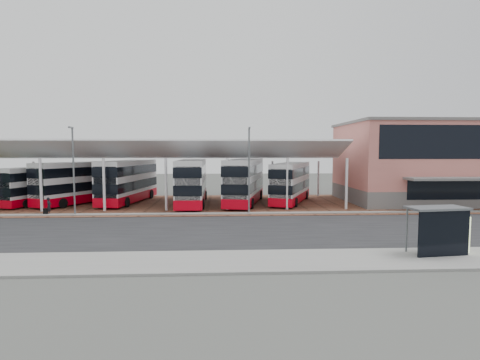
{
  "coord_description": "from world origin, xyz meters",
  "views": [
    {
      "loc": [
        -0.55,
        -28.35,
        5.88
      ],
      "look_at": [
        1.24,
        7.92,
        3.08
      ],
      "focal_mm": 28.0,
      "sensor_mm": 36.0,
      "label": 1
    }
  ],
  "objects_px": {
    "bus_3": "(192,182)",
    "bus_4": "(245,182)",
    "bus_shelter": "(445,225)",
    "bus_2": "(128,181)",
    "terminal": "(425,162)",
    "bus_1": "(81,183)",
    "bus_0": "(40,185)",
    "bus_5": "(291,183)",
    "pedestrian": "(49,206)"
  },
  "relations": [
    {
      "from": "terminal",
      "to": "bus_1",
      "type": "height_order",
      "value": "terminal"
    },
    {
      "from": "bus_3",
      "to": "bus_5",
      "type": "bearing_deg",
      "value": 4.64
    },
    {
      "from": "bus_1",
      "to": "bus_2",
      "type": "bearing_deg",
      "value": 33.64
    },
    {
      "from": "terminal",
      "to": "bus_2",
      "type": "height_order",
      "value": "terminal"
    },
    {
      "from": "bus_4",
      "to": "pedestrian",
      "type": "relative_size",
      "value": 7.78
    },
    {
      "from": "bus_4",
      "to": "bus_0",
      "type": "bearing_deg",
      "value": -169.6
    },
    {
      "from": "bus_0",
      "to": "pedestrian",
      "type": "height_order",
      "value": "bus_0"
    },
    {
      "from": "bus_1",
      "to": "bus_3",
      "type": "xyz_separation_m",
      "value": [
        12.46,
        -1.49,
        0.12
      ]
    },
    {
      "from": "bus_2",
      "to": "bus_3",
      "type": "relative_size",
      "value": 1.01
    },
    {
      "from": "terminal",
      "to": "bus_2",
      "type": "distance_m",
      "value": 34.26
    },
    {
      "from": "bus_4",
      "to": "pedestrian",
      "type": "xyz_separation_m",
      "value": [
        -18.46,
        -6.54,
        -1.66
      ]
    },
    {
      "from": "bus_2",
      "to": "bus_4",
      "type": "xyz_separation_m",
      "value": [
        13.2,
        -1.6,
        0.07
      ]
    },
    {
      "from": "bus_1",
      "to": "pedestrian",
      "type": "distance_m",
      "value": 7.78
    },
    {
      "from": "bus_2",
      "to": "pedestrian",
      "type": "xyz_separation_m",
      "value": [
        -5.26,
        -8.13,
        -1.59
      ]
    },
    {
      "from": "bus_1",
      "to": "bus_5",
      "type": "distance_m",
      "value": 23.61
    },
    {
      "from": "bus_2",
      "to": "pedestrian",
      "type": "distance_m",
      "value": 9.81
    },
    {
      "from": "bus_5",
      "to": "bus_shelter",
      "type": "xyz_separation_m",
      "value": [
        4.46,
        -22.2,
        -0.51
      ]
    },
    {
      "from": "bus_0",
      "to": "bus_shelter",
      "type": "bearing_deg",
      "value": -16.93
    },
    {
      "from": "bus_1",
      "to": "bus_4",
      "type": "height_order",
      "value": "bus_4"
    },
    {
      "from": "bus_4",
      "to": "bus_5",
      "type": "xyz_separation_m",
      "value": [
        5.31,
        0.59,
        -0.22
      ]
    },
    {
      "from": "terminal",
      "to": "bus_4",
      "type": "height_order",
      "value": "terminal"
    },
    {
      "from": "pedestrian",
      "to": "bus_shelter",
      "type": "relative_size",
      "value": 0.46
    },
    {
      "from": "bus_0",
      "to": "bus_shelter",
      "type": "height_order",
      "value": "bus_0"
    },
    {
      "from": "bus_5",
      "to": "bus_shelter",
      "type": "relative_size",
      "value": 3.21
    },
    {
      "from": "bus_2",
      "to": "pedestrian",
      "type": "height_order",
      "value": "bus_2"
    },
    {
      "from": "terminal",
      "to": "bus_2",
      "type": "bearing_deg",
      "value": 178.67
    },
    {
      "from": "bus_0",
      "to": "bus_3",
      "type": "bearing_deg",
      "value": 13.4
    },
    {
      "from": "bus_4",
      "to": "pedestrian",
      "type": "distance_m",
      "value": 19.65
    },
    {
      "from": "pedestrian",
      "to": "bus_0",
      "type": "bearing_deg",
      "value": 32.36
    },
    {
      "from": "terminal",
      "to": "bus_2",
      "type": "xyz_separation_m",
      "value": [
        -34.18,
        0.79,
        -2.22
      ]
    },
    {
      "from": "bus_2",
      "to": "bus_5",
      "type": "distance_m",
      "value": 18.54
    },
    {
      "from": "bus_0",
      "to": "bus_4",
      "type": "relative_size",
      "value": 0.83
    },
    {
      "from": "bus_5",
      "to": "pedestrian",
      "type": "height_order",
      "value": "bus_5"
    },
    {
      "from": "pedestrian",
      "to": "terminal",
      "type": "bearing_deg",
      "value": -76.92
    },
    {
      "from": "bus_3",
      "to": "bus_2",
      "type": "bearing_deg",
      "value": 164.43
    },
    {
      "from": "bus_3",
      "to": "bus_4",
      "type": "bearing_deg",
      "value": 3.46
    },
    {
      "from": "terminal",
      "to": "bus_1",
      "type": "xyz_separation_m",
      "value": [
        -39.27,
        0.29,
        -2.3
      ]
    },
    {
      "from": "bus_shelter",
      "to": "bus_2",
      "type": "bearing_deg",
      "value": 128.03
    },
    {
      "from": "bus_2",
      "to": "bus_shelter",
      "type": "relative_size",
      "value": 3.46
    },
    {
      "from": "bus_0",
      "to": "bus_1",
      "type": "xyz_separation_m",
      "value": [
        4.43,
        0.2,
        0.26
      ]
    },
    {
      "from": "bus_4",
      "to": "bus_5",
      "type": "bearing_deg",
      "value": 19.01
    },
    {
      "from": "terminal",
      "to": "bus_shelter",
      "type": "height_order",
      "value": "terminal"
    },
    {
      "from": "bus_2",
      "to": "bus_shelter",
      "type": "distance_m",
      "value": 32.66
    },
    {
      "from": "bus_4",
      "to": "bus_shelter",
      "type": "xyz_separation_m",
      "value": [
        9.78,
        -21.6,
        -0.73
      ]
    },
    {
      "from": "bus_3",
      "to": "bus_4",
      "type": "xyz_separation_m",
      "value": [
        5.83,
        0.4,
        0.03
      ]
    },
    {
      "from": "bus_5",
      "to": "pedestrian",
      "type": "relative_size",
      "value": 7.0
    },
    {
      "from": "pedestrian",
      "to": "bus_4",
      "type": "bearing_deg",
      "value": -67.96
    },
    {
      "from": "bus_0",
      "to": "bus_1",
      "type": "relative_size",
      "value": 0.91
    },
    {
      "from": "terminal",
      "to": "bus_3",
      "type": "xyz_separation_m",
      "value": [
        -26.81,
        -1.2,
        -2.18
      ]
    },
    {
      "from": "bus_0",
      "to": "bus_5",
      "type": "distance_m",
      "value": 28.03
    }
  ]
}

